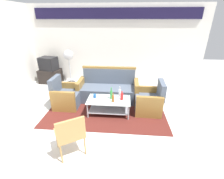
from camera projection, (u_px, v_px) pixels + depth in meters
The scene contains 16 objects.
ground_plane at pixel (107, 125), 3.70m from camera, with size 14.00×14.00×0.00m, color silver.
wall_back at pixel (116, 43), 5.86m from camera, with size 6.52×0.19×2.80m.
rug at pixel (106, 109), 4.37m from camera, with size 3.13×2.01×0.01m, color #511E19.
couch at pixel (108, 90), 4.80m from camera, with size 1.80×0.75×0.96m.
armchair_left at pixel (66, 97), 4.44m from camera, with size 0.70×0.76×0.85m.
armchair_right at pixel (149, 102), 4.17m from camera, with size 0.72×0.78×0.85m.
coffee_table at pixel (109, 104), 4.08m from camera, with size 1.10×0.60×0.40m.
bottle_clear at pixel (120, 93), 4.11m from camera, with size 0.06×0.06×0.30m.
bottle_brown at pixel (113, 99), 3.87m from camera, with size 0.06×0.06×0.24m.
bottle_red at pixel (122, 96), 3.98m from camera, with size 0.07×0.07×0.24m.
bottle_green at pixel (111, 94), 4.02m from camera, with size 0.06×0.06×0.32m.
cup at pixel (95, 96), 4.10m from camera, with size 0.08×0.08×0.10m, color #2659A5.
tv_stand at pixel (51, 76), 6.10m from camera, with size 0.80×0.50×0.52m, color black.
television at pixel (48, 64), 5.90m from camera, with size 0.68×0.56×0.48m.
pedestal_fan at pixel (69, 57), 5.78m from camera, with size 0.36×0.36×1.27m.
wicker_chair at pixel (70, 133), 2.72m from camera, with size 0.66×0.66×0.84m.
Camera 1 is at (0.38, -3.00, 2.31)m, focal length 25.10 mm.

